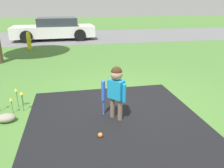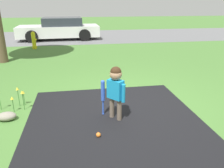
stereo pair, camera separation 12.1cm
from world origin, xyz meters
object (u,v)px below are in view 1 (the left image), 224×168
(sports_ball, at_px, (100,135))
(fire_hydrant, at_px, (29,41))
(baseball_bat, at_px, (103,93))
(parked_car, at_px, (55,29))
(child, at_px, (116,86))

(sports_ball, xyz_separation_m, fire_hydrant, (-2.16, 7.51, 0.35))
(baseball_bat, xyz_separation_m, fire_hydrant, (-2.33, 6.78, -0.07))
(sports_ball, bearing_deg, parked_car, 96.38)
(baseball_bat, relative_size, parked_car, 0.15)
(child, bearing_deg, baseball_bat, -172.01)
(child, height_order, fire_hydrant, child)
(child, distance_m, sports_ball, 0.90)
(parked_car, bearing_deg, child, 96.70)
(child, distance_m, baseball_bat, 0.33)
(baseball_bat, bearing_deg, fire_hydrant, 108.97)
(baseball_bat, xyz_separation_m, sports_ball, (-0.17, -0.72, -0.42))
(child, relative_size, parked_car, 0.22)
(sports_ball, relative_size, parked_car, 0.02)
(baseball_bat, bearing_deg, child, -40.68)
(child, height_order, baseball_bat, child)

